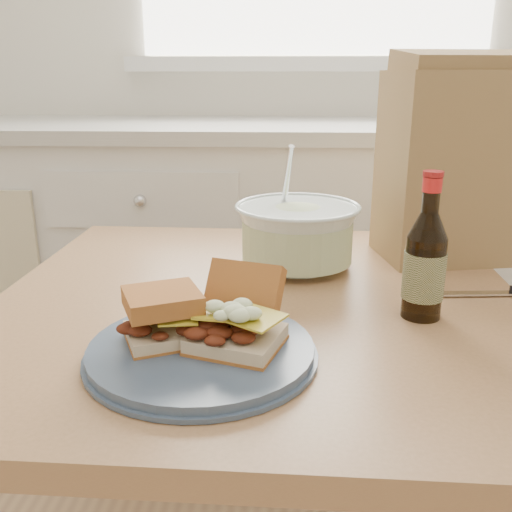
{
  "coord_description": "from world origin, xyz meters",
  "views": [
    {
      "loc": [
        -0.1,
        -0.15,
        1.09
      ],
      "look_at": [
        -0.14,
        0.71,
        0.81
      ],
      "focal_mm": 40.0,
      "sensor_mm": 36.0,
      "label": 1
    }
  ],
  "objects_px": {
    "plate": "(201,351)",
    "coleslaw_bowl": "(297,237)",
    "paper_bag": "(457,167)",
    "beer_bottle": "(425,264)",
    "dining_table": "(258,355)"
  },
  "relations": [
    {
      "from": "plate",
      "to": "coleslaw_bowl",
      "type": "distance_m",
      "value": 0.4
    },
    {
      "from": "coleslaw_bowl",
      "to": "paper_bag",
      "type": "height_order",
      "value": "paper_bag"
    },
    {
      "from": "plate",
      "to": "beer_bottle",
      "type": "bearing_deg",
      "value": 25.41
    },
    {
      "from": "dining_table",
      "to": "paper_bag",
      "type": "distance_m",
      "value": 0.54
    },
    {
      "from": "plate",
      "to": "coleslaw_bowl",
      "type": "relative_size",
      "value": 1.25
    },
    {
      "from": "beer_bottle",
      "to": "coleslaw_bowl",
      "type": "bearing_deg",
      "value": 111.14
    },
    {
      "from": "paper_bag",
      "to": "dining_table",
      "type": "bearing_deg",
      "value": -156.98
    },
    {
      "from": "dining_table",
      "to": "plate",
      "type": "relative_size",
      "value": 3.04
    },
    {
      "from": "dining_table",
      "to": "beer_bottle",
      "type": "relative_size",
      "value": 4.01
    },
    {
      "from": "dining_table",
      "to": "paper_bag",
      "type": "height_order",
      "value": "paper_bag"
    },
    {
      "from": "coleslaw_bowl",
      "to": "dining_table",
      "type": "bearing_deg",
      "value": -112.46
    },
    {
      "from": "dining_table",
      "to": "beer_bottle",
      "type": "xyz_separation_m",
      "value": [
        0.25,
        -0.07,
        0.19
      ]
    },
    {
      "from": "plate",
      "to": "beer_bottle",
      "type": "xyz_separation_m",
      "value": [
        0.32,
        0.15,
        0.07
      ]
    },
    {
      "from": "plate",
      "to": "coleslaw_bowl",
      "type": "xyz_separation_m",
      "value": [
        0.13,
        0.38,
        0.05
      ]
    },
    {
      "from": "plate",
      "to": "paper_bag",
      "type": "height_order",
      "value": "paper_bag"
    }
  ]
}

